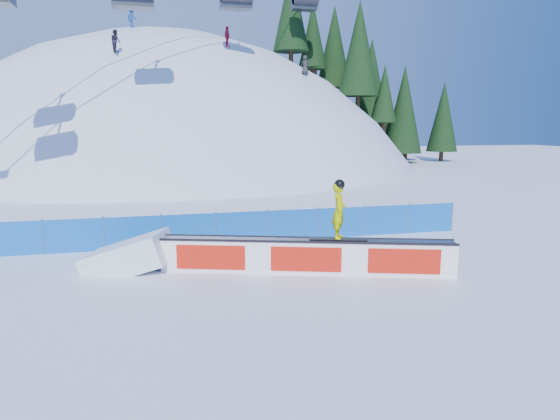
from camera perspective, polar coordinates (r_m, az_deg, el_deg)
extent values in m
plane|color=white|center=(14.61, -9.03, -8.17)|extent=(160.00, 160.00, 0.00)
sphere|color=white|center=(60.23, -12.28, -12.37)|extent=(64.00, 64.00, 64.00)
cylinder|color=#352315|center=(55.57, 0.88, 17.23)|extent=(0.50, 0.50, 1.40)
cone|color=black|center=(56.42, 0.89, 22.16)|extent=(3.78, 3.78, 8.58)
cylinder|color=#352315|center=(62.26, 0.86, 15.49)|extent=(0.50, 0.50, 1.40)
cone|color=black|center=(62.96, 0.88, 20.06)|extent=(3.91, 3.91, 8.89)
cylinder|color=#352315|center=(61.62, 2.11, 15.09)|extent=(0.50, 0.50, 1.40)
cone|color=black|center=(62.06, 2.13, 18.40)|extent=(2.64, 2.64, 6.01)
cylinder|color=#352315|center=(61.51, 5.74, 12.86)|extent=(0.50, 0.50, 1.40)
cone|color=black|center=(61.87, 5.81, 16.63)|extent=(3.06, 3.06, 6.95)
cylinder|color=#352315|center=(63.24, 6.03, 11.95)|extent=(0.50, 0.50, 1.40)
cone|color=black|center=(63.59, 6.11, 16.17)|extent=(3.59, 3.59, 8.15)
cylinder|color=#352315|center=(57.41, 11.81, 8.65)|extent=(0.50, 0.50, 1.40)
cone|color=black|center=(57.52, 11.98, 13.27)|extent=(3.55, 3.55, 8.07)
cylinder|color=#352315|center=(61.61, 9.12, 9.97)|extent=(0.50, 0.50, 1.40)
cone|color=black|center=(61.87, 9.26, 14.96)|extent=(4.21, 4.21, 9.56)
cylinder|color=#352315|center=(64.94, 11.74, 6.15)|extent=(0.50, 0.50, 1.40)
cone|color=black|center=(64.83, 11.87, 9.91)|extent=(3.22, 3.22, 7.33)
cylinder|color=#352315|center=(59.44, 15.56, 5.68)|extent=(0.50, 0.50, 1.40)
cone|color=black|center=(59.32, 15.78, 10.36)|extent=(3.75, 3.75, 8.51)
cylinder|color=#352315|center=(64.90, 14.72, 6.03)|extent=(0.50, 0.50, 1.40)
cone|color=black|center=(64.78, 14.89, 9.84)|extent=(3.26, 3.26, 7.42)
cylinder|color=#352315|center=(62.09, 18.40, 5.70)|extent=(0.50, 0.50, 1.40)
cone|color=black|center=(61.98, 18.66, 10.42)|extent=(3.98, 3.98, 9.05)
cylinder|color=#352315|center=(67.70, 16.24, 6.10)|extent=(0.50, 0.50, 1.40)
cone|color=black|center=(67.59, 16.40, 9.37)|extent=(2.87, 2.87, 6.53)
cube|color=blue|center=(18.81, -10.33, -2.27)|extent=(22.00, 0.03, 1.20)
cylinder|color=#3E4B6F|center=(19.15, -25.44, -2.70)|extent=(0.05, 0.05, 1.30)
cylinder|color=#3E4B6F|center=(18.85, -19.47, -2.49)|extent=(0.05, 0.05, 1.30)
cylinder|color=#3E4B6F|center=(18.76, -13.38, -2.25)|extent=(0.05, 0.05, 1.30)
cylinder|color=#3E4B6F|center=(18.88, -7.30, -1.98)|extent=(0.05, 0.05, 1.30)
cylinder|color=#3E4B6F|center=(19.21, -1.37, -1.70)|extent=(0.05, 0.05, 1.30)
cylinder|color=#3E4B6F|center=(19.74, 4.30, -1.42)|extent=(0.05, 0.05, 1.30)
cylinder|color=#3E4B6F|center=(20.45, 9.63, -1.14)|extent=(0.05, 0.05, 1.30)
cylinder|color=#3E4B6F|center=(21.33, 14.56, -0.87)|extent=(0.05, 0.05, 1.30)
cylinder|color=#3E4B6F|center=(22.35, 19.07, -0.62)|extent=(0.05, 0.05, 1.30)
cube|color=white|center=(15.22, 3.01, -5.36)|extent=(8.59, 3.35, 1.00)
cube|color=gray|center=(15.10, 3.03, -3.45)|extent=(8.51, 3.35, 0.04)
cube|color=black|center=(14.81, 3.00, -3.67)|extent=(8.42, 2.86, 0.07)
cube|color=black|center=(15.38, 3.06, -3.16)|extent=(8.42, 2.86, 0.07)
cube|color=red|center=(14.95, 2.98, -5.65)|extent=(8.00, 2.70, 0.75)
cube|color=red|center=(15.50, 3.04, -5.09)|extent=(8.00, 2.70, 0.75)
cube|color=black|center=(15.09, 6.70, -3.27)|extent=(1.74, 0.85, 0.03)
imported|color=#CCD300|center=(14.92, 6.76, -0.08)|extent=(0.65, 0.73, 1.68)
sphere|color=black|center=(14.81, 6.82, 2.91)|extent=(0.31, 0.31, 0.31)
imported|color=black|center=(40.78, -18.27, 17.84)|extent=(0.90, 0.99, 1.65)
imported|color=#B41937|center=(43.99, -6.06, 19.11)|extent=(0.82, 1.04, 1.65)
imported|color=navy|center=(50.17, -16.58, 20.36)|extent=(1.17, 1.20, 1.65)
imported|color=black|center=(45.13, 2.90, 16.22)|extent=(0.96, 0.87, 1.65)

